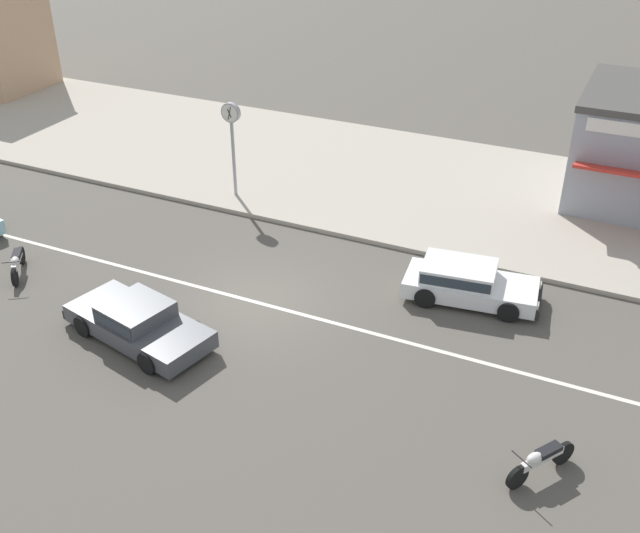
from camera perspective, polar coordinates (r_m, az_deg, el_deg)
The scene contains 8 objects.
ground_plane at distance 21.69m, azimuth -5.08°, elevation -2.68°, with size 160.00×160.00×0.00m, color #544F47.
lane_centre_stripe at distance 21.69m, azimuth -5.08°, elevation -2.67°, with size 50.40×0.14×0.01m, color silver.
kerb_strip at distance 29.34m, azimuth 4.25°, elevation 6.85°, with size 68.00×10.00×0.15m, color #ADA393.
hatchback_white_0 at distance 21.84m, azimuth 11.10°, elevation -1.11°, with size 4.03×2.10×1.10m.
sedan_dark_grey_3 at distance 20.43m, azimuth -13.73°, elevation -4.07°, with size 4.56×2.63×1.06m.
motorcycle_0 at distance 16.78m, azimuth 16.49°, elevation -13.98°, with size 1.16×1.63×0.80m.
motorcycle_1 at distance 24.47m, azimuth -22.07°, elevation 0.30°, with size 1.19×1.59×0.80m.
street_clock at distance 26.78m, azimuth -6.74°, elevation 10.57°, with size 0.70×0.22×3.47m.
Camera 1 is at (9.37, -15.55, 11.87)m, focal length 42.00 mm.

